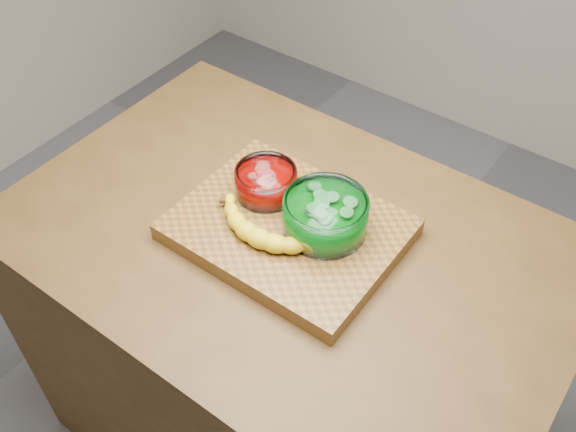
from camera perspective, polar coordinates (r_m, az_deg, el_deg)
The scene contains 6 objects.
ground at distance 2.10m, azimuth 0.00°, elevation -18.59°, with size 3.50×3.50×0.00m, color #58585C.
counter at distance 1.71m, azimuth 0.00°, elevation -12.03°, with size 1.20×0.80×0.90m, color #4E3417.
cutting_board at distance 1.34m, azimuth 0.00°, elevation -1.20°, with size 0.45×0.35×0.04m, color brown.
bowl_red at distance 1.37m, azimuth -1.96°, elevation 3.06°, with size 0.13×0.13×0.06m.
bowl_green at distance 1.28m, azimuth 3.33°, elevation 0.03°, with size 0.17×0.17×0.08m.
banana at distance 1.29m, azimuth -1.78°, elevation -0.94°, with size 0.29×0.14×0.04m, color gold, non-canonical shape.
Camera 1 is at (0.54, -0.74, 1.90)m, focal length 40.00 mm.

